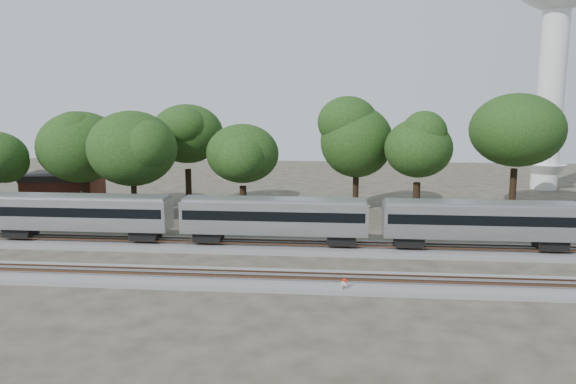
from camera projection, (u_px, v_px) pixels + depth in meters
name	position (u px, v px, depth m)	size (l,w,h in m)	color
ground	(258.00, 267.00, 48.73)	(160.00, 160.00, 0.00)	#383328
track_far	(267.00, 246.00, 54.58)	(160.00, 5.00, 0.73)	slate
track_near	(251.00, 280.00, 44.77)	(160.00, 5.00, 0.73)	slate
train	(481.00, 220.00, 52.24)	(131.71, 3.21, 4.73)	silver
switch_stand_red	(344.00, 284.00, 42.24)	(0.36, 0.11, 1.14)	#512D19
switch_stand_white	(343.00, 286.00, 41.85)	(0.32, 0.13, 1.02)	#512D19
switch_lever	(354.00, 291.00, 42.33)	(0.50, 0.30, 0.30)	#512D19
brick_building	(64.00, 189.00, 75.08)	(10.03, 7.57, 4.51)	brown
tree_1	(80.00, 147.00, 69.60)	(8.51, 8.51, 12.00)	black
tree_2	(132.00, 149.00, 63.29)	(8.93, 8.93, 12.58)	black
tree_3	(187.00, 134.00, 71.57)	(10.02, 10.02, 14.13)	black
tree_4	(243.00, 154.00, 64.05)	(8.28, 8.28, 11.67)	black
tree_5	(357.00, 142.00, 70.50)	(9.12, 9.12, 12.85)	black
tree_6	(418.00, 148.00, 64.64)	(8.83, 8.83, 12.45)	black
tree_7	(517.00, 130.00, 69.53)	(10.62, 10.62, 14.98)	black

